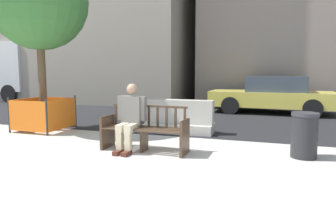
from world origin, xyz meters
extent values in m
plane|color=#B7B2A8|center=(0.00, 0.00, 0.00)|extent=(200.00, 200.00, 0.00)
cube|color=black|center=(0.00, 8.70, 0.00)|extent=(120.00, 12.00, 0.01)
cube|color=#473323|center=(-0.82, 1.26, 0.33)|extent=(0.06, 0.51, 0.66)
cube|color=#473323|center=(0.82, 1.22, 0.33)|extent=(0.06, 0.51, 0.66)
cube|color=#473323|center=(0.00, 1.24, 0.22)|extent=(0.05, 0.32, 0.45)
cube|color=#473323|center=(0.00, 1.01, 0.45)|extent=(1.60, 0.11, 0.02)
cube|color=#473323|center=(0.00, 1.13, 0.45)|extent=(1.60, 0.11, 0.02)
cube|color=#473323|center=(0.00, 1.24, 0.45)|extent=(1.60, 0.11, 0.02)
cube|color=#473323|center=(0.01, 1.36, 0.45)|extent=(1.60, 0.11, 0.02)
cube|color=#473323|center=(0.01, 1.47, 0.45)|extent=(1.60, 0.11, 0.02)
cube|color=#473323|center=(0.01, 1.48, 0.86)|extent=(1.60, 0.07, 0.04)
cube|color=#473323|center=(-0.74, 1.50, 0.65)|extent=(0.04, 0.03, 0.38)
cube|color=#473323|center=(-0.55, 1.50, 0.65)|extent=(0.04, 0.03, 0.38)
cube|color=#473323|center=(-0.37, 1.49, 0.65)|extent=(0.04, 0.03, 0.38)
cube|color=#473323|center=(-0.18, 1.49, 0.65)|extent=(0.04, 0.03, 0.38)
cube|color=#473323|center=(0.01, 1.48, 0.65)|extent=(0.04, 0.03, 0.38)
cube|color=#473323|center=(0.20, 1.48, 0.65)|extent=(0.04, 0.03, 0.38)
cube|color=#473323|center=(0.38, 1.47, 0.65)|extent=(0.04, 0.03, 0.38)
cube|color=#473323|center=(0.57, 1.47, 0.65)|extent=(0.04, 0.03, 0.38)
cube|color=#473323|center=(0.76, 1.46, 0.65)|extent=(0.04, 0.03, 0.38)
cube|color=#473323|center=(-0.82, 1.24, 0.65)|extent=(0.06, 0.46, 0.03)
cube|color=#473323|center=(0.82, 1.20, 0.65)|extent=(0.06, 0.46, 0.03)
cube|color=#66605B|center=(-0.27, 1.32, 0.79)|extent=(0.41, 0.25, 0.56)
sphere|color=#9E755B|center=(-0.27, 1.30, 1.21)|extent=(0.21, 0.21, 0.21)
cube|color=#C6B793|center=(-0.36, 1.10, 0.48)|extent=(0.15, 0.44, 0.14)
cube|color=#C6B793|center=(-0.18, 1.10, 0.48)|extent=(0.15, 0.44, 0.14)
cube|color=#C6B793|center=(-0.37, 0.93, 0.23)|extent=(0.11, 0.11, 0.45)
cube|color=#C6B793|center=(-0.19, 0.93, 0.23)|extent=(0.11, 0.11, 0.45)
cube|color=#4C2319|center=(-0.37, 0.85, 0.04)|extent=(0.12, 0.26, 0.08)
cube|color=#4C2319|center=(-0.19, 0.85, 0.04)|extent=(0.12, 0.26, 0.08)
cube|color=#66605B|center=(-0.52, 1.29, 0.83)|extent=(0.09, 0.12, 0.48)
cube|color=#66605B|center=(-0.03, 1.28, 0.83)|extent=(0.09, 0.12, 0.48)
cube|color=#ADA89E|center=(0.02, 3.21, 0.12)|extent=(2.01, 0.70, 0.24)
cube|color=#ADA89E|center=(0.02, 3.21, 0.54)|extent=(2.00, 0.32, 0.60)
cylinder|color=brown|center=(-3.36, 2.40, 1.30)|extent=(0.20, 0.20, 2.60)
sphere|color=#387033|center=(-3.36, 2.40, 3.35)|extent=(2.49, 2.49, 2.49)
cylinder|color=#2D2D33|center=(-3.94, 1.83, 0.45)|extent=(0.05, 0.05, 0.90)
cylinder|color=#2D2D33|center=(-2.78, 1.83, 0.45)|extent=(0.05, 0.05, 0.90)
cylinder|color=#2D2D33|center=(-3.94, 2.98, 0.45)|extent=(0.05, 0.05, 0.90)
cylinder|color=#2D2D33|center=(-2.78, 2.98, 0.45)|extent=(0.05, 0.05, 0.90)
cube|color=orange|center=(-3.36, 1.83, 0.45)|extent=(1.15, 0.03, 0.76)
cube|color=orange|center=(-3.36, 2.98, 0.45)|extent=(1.15, 0.03, 0.76)
cube|color=orange|center=(-3.94, 2.40, 0.45)|extent=(0.03, 1.15, 0.76)
cube|color=orange|center=(-2.78, 2.40, 0.45)|extent=(0.03, 1.15, 0.76)
cube|color=#DBC64C|center=(2.42, 7.80, 0.54)|extent=(4.48, 1.98, 0.56)
cube|color=#38424C|center=(2.60, 7.79, 1.10)|extent=(2.16, 1.67, 0.56)
cylinder|color=black|center=(1.02, 7.00, 0.32)|extent=(0.65, 0.25, 0.64)
cylinder|color=black|center=(1.09, 8.70, 0.32)|extent=(0.65, 0.25, 0.64)
cylinder|color=black|center=(3.76, 6.89, 0.32)|extent=(0.65, 0.25, 0.64)
cylinder|color=black|center=(3.83, 8.59, 0.32)|extent=(0.65, 0.25, 0.64)
cylinder|color=black|center=(-10.08, 7.84, 0.45)|extent=(0.90, 0.28, 0.90)
cylinder|color=black|center=(-10.10, 9.88, 0.45)|extent=(0.90, 0.28, 0.90)
cylinder|color=#232326|center=(2.91, 1.71, 0.38)|extent=(0.45, 0.45, 0.76)
cylinder|color=#2D2D33|center=(2.91, 1.71, 0.79)|extent=(0.47, 0.47, 0.06)
camera|label=1|loc=(2.21, -4.06, 1.54)|focal=32.00mm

